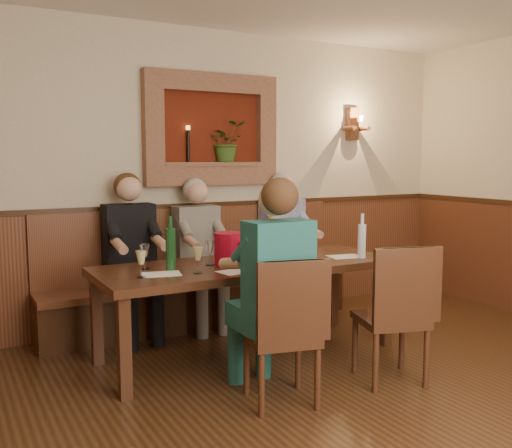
{
  "coord_description": "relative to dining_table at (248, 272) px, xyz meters",
  "views": [
    {
      "loc": [
        -2.12,
        -2.08,
        1.58
      ],
      "look_at": [
        0.1,
        1.9,
        1.05
      ],
      "focal_mm": 40.0,
      "sensor_mm": 36.0,
      "label": 1
    }
  ],
  "objects": [
    {
      "name": "room_shell",
      "position": [
        0.0,
        -1.85,
        1.21
      ],
      "size": [
        6.04,
        6.04,
        2.82
      ],
      "color": "beige",
      "rests_on": "ground"
    },
    {
      "name": "wall_niche",
      "position": [
        0.24,
        1.09,
        1.13
      ],
      "size": [
        1.36,
        0.3,
        1.06
      ],
      "color": "#5C1B0D",
      "rests_on": "ground"
    },
    {
      "name": "bench",
      "position": [
        0.0,
        0.94,
        -0.35
      ],
      "size": [
        3.0,
        0.45,
        1.11
      ],
      "color": "#381E0F",
      "rests_on": "ground"
    },
    {
      "name": "wine_glass_6",
      "position": [
        -0.51,
        -0.19,
        0.17
      ],
      "size": [
        0.08,
        0.08,
        0.19
      ],
      "primitive_type": null,
      "color": "#CFC37C",
      "rests_on": "dining_table"
    },
    {
      "name": "chair_near_right",
      "position": [
        0.62,
        -0.99,
        -0.39
      ],
      "size": [
        0.55,
        0.55,
        0.99
      ],
      "rotation": [
        0.0,
        0.0,
        -0.3
      ],
      "color": "#391C11",
      "rests_on": "ground"
    },
    {
      "name": "wine_glass_0",
      "position": [
        -0.19,
        -0.3,
        0.17
      ],
      "size": [
        0.08,
        0.08,
        0.19
      ],
      "primitive_type": null,
      "color": "#CFC37C",
      "rests_on": "dining_table"
    },
    {
      "name": "chair_near_left",
      "position": [
        -0.25,
        -0.92,
        -0.39
      ],
      "size": [
        0.52,
        0.52,
        0.97
      ],
      "rotation": [
        0.0,
        0.0,
        -0.24
      ],
      "color": "#391C11",
      "rests_on": "ground"
    },
    {
      "name": "wine_glass_3",
      "position": [
        -0.31,
        0.06,
        0.17
      ],
      "size": [
        0.08,
        0.08,
        0.19
      ],
      "primitive_type": null,
      "color": "white",
      "rests_on": "dining_table"
    },
    {
      "name": "wainscoting",
      "position": [
        0.0,
        -1.85,
        -0.09
      ],
      "size": [
        6.02,
        6.02,
        1.15
      ],
      "color": "#532917",
      "rests_on": "ground"
    },
    {
      "name": "tasting_sheet_d",
      "position": [
        -0.24,
        -0.27,
        0.08
      ],
      "size": [
        0.3,
        0.23,
        0.0
      ],
      "primitive_type": "cube",
      "rotation": [
        0.0,
        0.0,
        0.15
      ],
      "color": "white",
      "rests_on": "dining_table"
    },
    {
      "name": "dining_table",
      "position": [
        0.0,
        0.0,
        0.0
      ],
      "size": [
        2.4,
        0.9,
        0.75
      ],
      "color": "#391C11",
      "rests_on": "ground"
    },
    {
      "name": "wine_bottle_green_a",
      "position": [
        0.19,
        -0.04,
        0.23
      ],
      "size": [
        0.08,
        0.08,
        0.38
      ],
      "rotation": [
        0.0,
        0.0,
        -0.3
      ],
      "color": "#19471E",
      "rests_on": "dining_table"
    },
    {
      "name": "wine_bottle_green_b",
      "position": [
        -0.64,
        0.02,
        0.24
      ],
      "size": [
        0.1,
        0.1,
        0.4
      ],
      "rotation": [
        0.0,
        0.0,
        -0.4
      ],
      "color": "#19471E",
      "rests_on": "dining_table"
    },
    {
      "name": "wall_sconce",
      "position": [
        1.9,
        1.08,
        1.27
      ],
      "size": [
        0.25,
        0.2,
        0.35
      ],
      "color": "#532917",
      "rests_on": "ground"
    },
    {
      "name": "wine_glass_4",
      "position": [
        -0.1,
        -0.12,
        0.17
      ],
      "size": [
        0.08,
        0.08,
        0.19
      ],
      "primitive_type": null,
      "color": "#CFC37C",
      "rests_on": "dining_table"
    },
    {
      "name": "person_bench_mid",
      "position": [
        -0.05,
        0.84,
        -0.1
      ],
      "size": [
        0.41,
        0.5,
        1.39
      ],
      "color": "#595451",
      "rests_on": "ground"
    },
    {
      "name": "spittoon_bucket",
      "position": [
        -0.17,
        0.01,
        0.2
      ],
      "size": [
        0.27,
        0.27,
        0.25
      ],
      "primitive_type": "cylinder",
      "rotation": [
        0.0,
        0.0,
        -0.23
      ],
      "color": "#B60B26",
      "rests_on": "dining_table"
    },
    {
      "name": "tasting_sheet_b",
      "position": [
        0.13,
        -0.06,
        0.08
      ],
      "size": [
        0.35,
        0.27,
        0.0
      ],
      "primitive_type": "cube",
      "rotation": [
        0.0,
        0.0,
        0.17
      ],
      "color": "white",
      "rests_on": "dining_table"
    },
    {
      "name": "person_bench_right",
      "position": [
        0.89,
        0.84,
        -0.08
      ],
      "size": [
        0.42,
        0.52,
        1.44
      ],
      "color": "navy",
      "rests_on": "ground"
    },
    {
      "name": "wine_glass_5",
      "position": [
        -0.8,
        0.14,
        0.17
      ],
      "size": [
        0.08,
        0.08,
        0.19
      ],
      "primitive_type": null,
      "color": "white",
      "rests_on": "dining_table"
    },
    {
      "name": "person_bench_left",
      "position": [
        -0.69,
        0.84,
        -0.07
      ],
      "size": [
        0.43,
        0.53,
        1.45
      ],
      "color": "black",
      "rests_on": "ground"
    },
    {
      "name": "tasting_sheet_a",
      "position": [
        -0.76,
        -0.1,
        0.08
      ],
      "size": [
        0.31,
        0.25,
        0.0
      ],
      "primitive_type": "cube",
      "rotation": [
        0.0,
        0.0,
        -0.23
      ],
      "color": "white",
      "rests_on": "dining_table"
    },
    {
      "name": "wine_glass_2",
      "position": [
        -0.92,
        -0.14,
        0.17
      ],
      "size": [
        0.08,
        0.08,
        0.19
      ],
      "primitive_type": null,
      "color": "#CFC37C",
      "rests_on": "dining_table"
    },
    {
      "name": "water_bottle",
      "position": [
        0.94,
        -0.25,
        0.23
      ],
      "size": [
        0.08,
        0.08,
        0.37
      ],
      "rotation": [
        0.0,
        0.0,
        -0.11
      ],
      "color": "silver",
      "rests_on": "dining_table"
    },
    {
      "name": "person_chair_front",
      "position": [
        -0.25,
        -0.78,
        -0.07
      ],
      "size": [
        0.44,
        0.53,
        1.46
      ],
      "color": "navy",
      "rests_on": "ground"
    },
    {
      "name": "wine_glass_7",
      "position": [
        0.64,
        0.09,
        0.17
      ],
      "size": [
        0.08,
        0.08,
        0.19
      ],
      "primitive_type": null,
      "color": "#CFC37C",
      "rests_on": "dining_table"
    },
    {
      "name": "tasting_sheet_c",
      "position": [
        0.85,
        -0.15,
        0.08
      ],
      "size": [
        0.31,
        0.24,
        0.0
      ],
      "primitive_type": "cube",
      "rotation": [
        0.0,
        0.0,
        -0.19
      ],
      "color": "white",
      "rests_on": "dining_table"
    },
    {
      "name": "wine_glass_1",
      "position": [
        0.14,
        0.13,
        0.17
      ],
      "size": [
        0.08,
        0.08,
        0.19
      ],
      "primitive_type": null,
      "color": "#CFC37C",
      "rests_on": "dining_table"
    }
  ]
}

